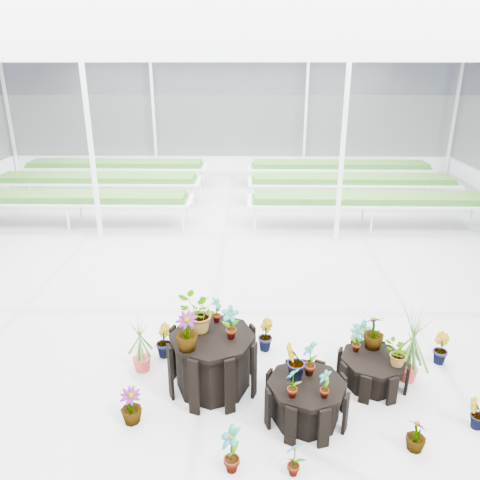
{
  "coord_description": "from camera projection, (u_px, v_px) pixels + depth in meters",
  "views": [
    {
      "loc": [
        0.79,
        -7.15,
        4.2
      ],
      "look_at": [
        0.64,
        0.46,
        1.3
      ],
      "focal_mm": 35.0,
      "sensor_mm": 36.0,
      "label": 1
    }
  ],
  "objects": [
    {
      "name": "nursery_plants",
      "position": [
        281.0,
        348.0,
        6.3
      ],
      "size": [
        4.7,
        2.66,
        1.34
      ],
      "color": "#355D22",
      "rests_on": "ground"
    },
    {
      "name": "ground_plane",
      "position": [
        203.0,
        318.0,
        8.19
      ],
      "size": [
        24.0,
        24.0,
        0.0
      ],
      "primitive_type": "plane",
      "color": "gray",
      "rests_on": "ground"
    },
    {
      "name": "plinth_mid",
      "position": [
        306.0,
        400.0,
        5.81
      ],
      "size": [
        1.27,
        1.27,
        0.53
      ],
      "primitive_type": "cylinder",
      "rotation": [
        0.0,
        0.0,
        0.32
      ],
      "color": "black",
      "rests_on": "ground"
    },
    {
      "name": "plinth_tall",
      "position": [
        213.0,
        361.0,
        6.34
      ],
      "size": [
        1.51,
        1.51,
        0.81
      ],
      "primitive_type": "cylinder",
      "rotation": [
        0.0,
        0.0,
        -0.34
      ],
      "color": "black",
      "rests_on": "ground"
    },
    {
      "name": "plinth_low",
      "position": [
        372.0,
        371.0,
        6.47
      ],
      "size": [
        1.18,
        1.18,
        0.42
      ],
      "primitive_type": "cylinder",
      "rotation": [
        0.0,
        0.0,
        0.34
      ],
      "color": "black",
      "rests_on": "ground"
    },
    {
      "name": "nursery_benches",
      "position": [
        224.0,
        190.0,
        14.77
      ],
      "size": [
        16.0,
        7.0,
        0.84
      ],
      "primitive_type": null,
      "color": "silver",
      "rests_on": "ground"
    },
    {
      "name": "greenhouse_shell",
      "position": [
        199.0,
        194.0,
        7.39
      ],
      "size": [
        18.0,
        24.0,
        4.5
      ],
      "primitive_type": null,
      "color": "white",
      "rests_on": "ground"
    },
    {
      "name": "steel_frame",
      "position": [
        199.0,
        194.0,
        7.39
      ],
      "size": [
        18.0,
        24.0,
        4.5
      ],
      "primitive_type": null,
      "color": "silver",
      "rests_on": "ground"
    }
  ]
}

